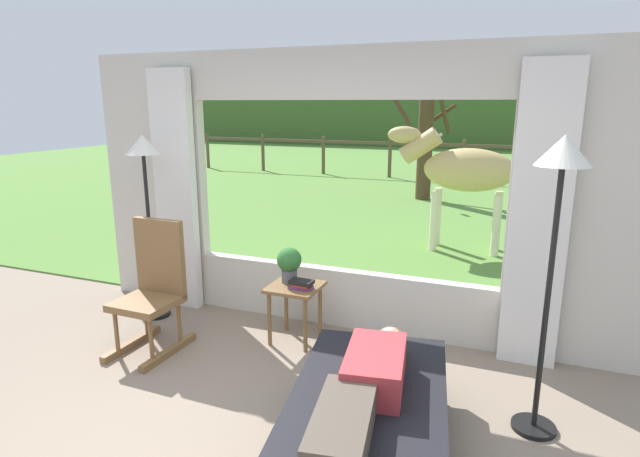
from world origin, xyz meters
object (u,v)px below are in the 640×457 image
(side_table, at_px, (295,296))
(pasture_tree, at_px, (425,144))
(horse, at_px, (463,171))
(floor_lamp_left, at_px, (145,172))
(book_stack, at_px, (302,284))
(recliner_sofa, at_px, (367,428))
(rocking_chair, at_px, (154,287))
(floor_lamp_right, at_px, (559,198))
(potted_plant, at_px, (289,263))
(reclining_person, at_px, (365,386))

(side_table, relative_size, pasture_tree, 0.22)
(horse, bearing_deg, side_table, 163.34)
(side_table, relative_size, floor_lamp_left, 0.29)
(book_stack, bearing_deg, recliner_sofa, -52.37)
(rocking_chair, height_order, horse, horse)
(rocking_chair, bearing_deg, floor_lamp_right, -0.12)
(floor_lamp_left, xyz_separation_m, floor_lamp_right, (3.52, -0.60, 0.09))
(rocking_chair, xyz_separation_m, floor_lamp_left, (-0.46, 0.54, 0.90))
(book_stack, height_order, floor_lamp_left, floor_lamp_left)
(side_table, distance_m, floor_lamp_right, 2.35)
(side_table, relative_size, potted_plant, 1.63)
(book_stack, bearing_deg, floor_lamp_left, 178.36)
(recliner_sofa, distance_m, potted_plant, 1.84)
(horse, bearing_deg, floor_lamp_right, -167.28)
(recliner_sofa, xyz_separation_m, pasture_tree, (-1.31, 8.63, 0.99))
(recliner_sofa, bearing_deg, side_table, 119.36)
(rocking_chair, height_order, potted_plant, rocking_chair)
(potted_plant, distance_m, book_stack, 0.25)
(recliner_sofa, bearing_deg, floor_lamp_right, 27.52)
(floor_lamp_right, height_order, horse, floor_lamp_right)
(book_stack, distance_m, horse, 3.71)
(floor_lamp_right, relative_size, pasture_tree, 0.81)
(reclining_person, relative_size, pasture_tree, 0.61)
(book_stack, xyz_separation_m, floor_lamp_left, (-1.62, 0.05, 0.88))
(reclining_person, bearing_deg, floor_lamp_right, 29.41)
(recliner_sofa, relative_size, potted_plant, 5.70)
(potted_plant, relative_size, pasture_tree, 0.14)
(side_table, distance_m, pasture_tree, 7.36)
(reclining_person, bearing_deg, potted_plant, 119.16)
(reclining_person, bearing_deg, horse, 81.41)
(horse, bearing_deg, rocking_chair, 152.08)
(recliner_sofa, distance_m, reclining_person, 0.31)
(floor_lamp_left, distance_m, horse, 4.32)
(recliner_sofa, xyz_separation_m, potted_plant, (-1.13, 1.37, 0.48))
(side_table, bearing_deg, recliner_sofa, -51.15)
(book_stack, relative_size, floor_lamp_right, 0.11)
(rocking_chair, relative_size, horse, 0.62)
(side_table, height_order, potted_plant, potted_plant)
(recliner_sofa, xyz_separation_m, floor_lamp_left, (-2.59, 1.30, 1.23))
(reclining_person, height_order, side_table, reclining_person)
(pasture_tree, bearing_deg, floor_lamp_right, -74.22)
(rocking_chair, relative_size, side_table, 2.15)
(potted_plant, distance_m, floor_lamp_left, 1.63)
(horse, xyz_separation_m, pasture_tree, (-1.23, 3.82, 0.05))
(horse, relative_size, pasture_tree, 0.77)
(book_stack, bearing_deg, horse, 75.94)
(potted_plant, bearing_deg, floor_lamp_right, -17.92)
(horse, bearing_deg, recliner_sofa, 179.86)
(reclining_person, bearing_deg, pasture_tree, 89.10)
(reclining_person, xyz_separation_m, floor_lamp_left, (-2.59, 1.35, 0.92))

